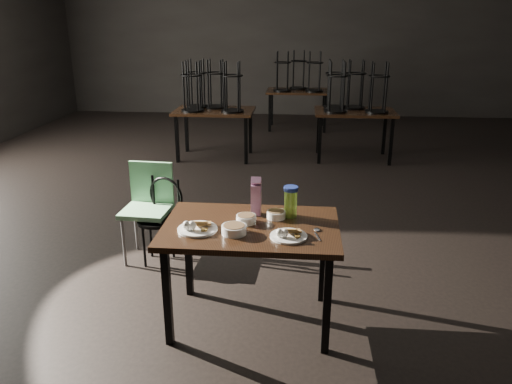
# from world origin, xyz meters

# --- Properties ---
(main_table) EXTENTS (1.20, 0.80, 0.75)m
(main_table) POSITION_xyz_m (-0.10, -2.11, 0.67)
(main_table) COLOR black
(main_table) RESTS_ON ground
(plate_left) EXTENTS (0.27, 0.27, 0.09)m
(plate_left) POSITION_xyz_m (-0.45, -2.23, 0.77)
(plate_left) COLOR white
(plate_left) RESTS_ON main_table
(plate_right) EXTENTS (0.24, 0.24, 0.08)m
(plate_right) POSITION_xyz_m (0.16, -2.29, 0.77)
(plate_right) COLOR white
(plate_right) RESTS_ON main_table
(bowl_near) EXTENTS (0.14, 0.14, 0.05)m
(bowl_near) POSITION_xyz_m (-0.14, -2.07, 0.78)
(bowl_near) COLOR white
(bowl_near) RESTS_ON main_table
(bowl_far) EXTENTS (0.13, 0.13, 0.05)m
(bowl_far) POSITION_xyz_m (0.06, -1.97, 0.78)
(bowl_far) COLOR white
(bowl_far) RESTS_ON main_table
(bowl_big) EXTENTS (0.16, 0.16, 0.06)m
(bowl_big) POSITION_xyz_m (-0.20, -2.26, 0.78)
(bowl_big) COLOR white
(bowl_big) RESTS_ON main_table
(juice_carton) EXTENTS (0.07, 0.07, 0.28)m
(juice_carton) POSITION_xyz_m (-0.08, -1.91, 0.88)
(juice_carton) COLOR #841863
(juice_carton) RESTS_ON main_table
(water_bottle) EXTENTS (0.13, 0.13, 0.22)m
(water_bottle) POSITION_xyz_m (0.16, -1.93, 0.86)
(water_bottle) COLOR #8ABF38
(water_bottle) RESTS_ON main_table
(spoon) EXTENTS (0.05, 0.21, 0.01)m
(spoon) POSITION_xyz_m (0.35, -2.17, 0.75)
(spoon) COLOR silver
(spoon) RESTS_ON main_table
(bentwood_chair) EXTENTS (0.40, 0.39, 0.76)m
(bentwood_chair) POSITION_xyz_m (-0.99, -1.22, 0.45)
(bentwood_chair) COLOR black
(bentwood_chair) RESTS_ON ground
(school_chair) EXTENTS (0.43, 0.43, 0.87)m
(school_chair) POSITION_xyz_m (-1.12, -1.14, 0.52)
(school_chair) COLOR #7BBF88
(school_chair) RESTS_ON ground
(bg_table_left) EXTENTS (1.20, 0.80, 1.48)m
(bg_table_left) POSITION_xyz_m (-1.13, 2.26, 0.80)
(bg_table_left) COLOR black
(bg_table_left) RESTS_ON ground
(bg_table_right) EXTENTS (1.20, 0.80, 1.48)m
(bg_table_right) POSITION_xyz_m (1.00, 2.39, 0.80)
(bg_table_right) COLOR black
(bg_table_right) RESTS_ON ground
(bg_table_far) EXTENTS (1.20, 0.80, 1.48)m
(bg_table_far) POSITION_xyz_m (0.15, 4.50, 0.78)
(bg_table_far) COLOR black
(bg_table_far) RESTS_ON ground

